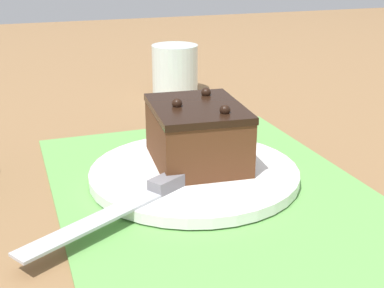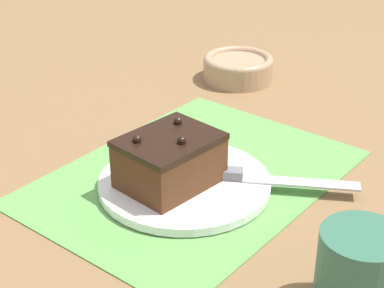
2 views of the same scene
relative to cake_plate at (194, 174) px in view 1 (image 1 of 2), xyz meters
The scene contains 6 objects.
ground_plane 0.04m from the cake_plate, 17.51° to the left, with size 3.00×3.00×0.00m, color olive.
placemat_woven 0.04m from the cake_plate, 17.51° to the left, with size 0.46×0.34×0.00m, color #609E4C.
cake_plate is the anchor object (origin of this frame).
chocolate_cake 0.05m from the cake_plate, 154.38° to the left, with size 0.14×0.11×0.08m.
serving_knife 0.08m from the cake_plate, 51.23° to the right, with size 0.14×0.22×0.01m.
drinking_glass 0.40m from the cake_plate, 165.40° to the left, with size 0.08×0.08×0.09m.
Camera 1 is at (0.50, -0.20, 0.26)m, focal length 50.00 mm.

